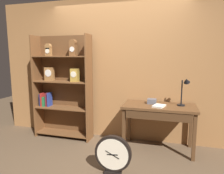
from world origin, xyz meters
TOP-DOWN VIEW (x-y plane):
  - ground_plane at (0.00, 0.00)m, footprint 10.00×10.00m
  - back_wood_panel at (0.00, 1.25)m, footprint 4.80×0.05m
  - bookshelf at (-1.02, 1.00)m, footprint 1.11×0.30m
  - workbench at (0.78, 0.88)m, footprint 1.16×0.58m
  - desk_lamp at (1.16, 0.94)m, footprint 0.18×0.18m
  - toolbox_small at (0.66, 0.98)m, footprint 0.15×0.13m
  - open_repair_manual at (0.79, 0.80)m, footprint 0.22×0.26m
  - round_clock_large at (0.25, 0.01)m, footprint 0.49×0.11m

SIDE VIEW (x-z plane):
  - ground_plane at x=0.00m, z-range 0.00..0.00m
  - round_clock_large at x=0.25m, z-range 0.00..0.54m
  - workbench at x=0.78m, z-range 0.28..1.04m
  - open_repair_manual at x=0.79m, z-range 0.76..0.79m
  - toolbox_small at x=0.66m, z-range 0.76..0.85m
  - bookshelf at x=-1.02m, z-range 0.01..1.94m
  - desk_lamp at x=1.16m, z-range 0.80..1.28m
  - back_wood_panel at x=0.00m, z-range 0.00..2.60m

